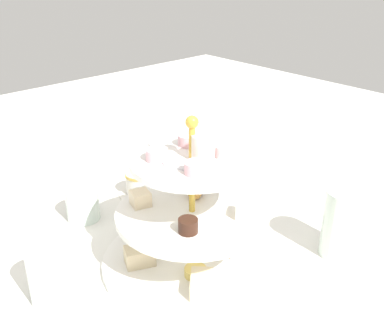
# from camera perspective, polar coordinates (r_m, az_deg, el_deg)

# --- Properties ---
(ground_plane) EXTENTS (2.40, 2.40, 0.00)m
(ground_plane) POSITION_cam_1_polar(r_m,az_deg,el_deg) (0.82, 0.00, -11.85)
(ground_plane) COLOR silver
(tiered_serving_stand) EXTENTS (0.30, 0.30, 0.26)m
(tiered_serving_stand) POSITION_cam_1_polar(r_m,az_deg,el_deg) (0.77, 0.03, -7.22)
(tiered_serving_stand) COLOR white
(tiered_serving_stand) RESTS_ON ground_plane
(water_glass_tall_right) EXTENTS (0.07, 0.07, 0.12)m
(water_glass_tall_right) POSITION_cam_1_polar(r_m,az_deg,el_deg) (0.84, 17.83, -6.83)
(water_glass_tall_right) COLOR silver
(water_glass_tall_right) RESTS_ON ground_plane
(water_glass_short_left) EXTENTS (0.06, 0.06, 0.07)m
(water_glass_short_left) POSITION_cam_1_polar(r_m,az_deg,el_deg) (0.94, -13.15, -4.68)
(water_glass_short_left) COLOR silver
(water_glass_short_left) RESTS_ON ground_plane
(teacup_with_saucer) EXTENTS (0.09, 0.09, 0.05)m
(teacup_with_saucer) POSITION_cam_1_polar(r_m,az_deg,el_deg) (1.02, -6.45, -2.34)
(teacup_with_saucer) COLOR white
(teacup_with_saucer) RESTS_ON ground_plane
(butter_knife_right) EXTENTS (0.16, 0.08, 0.00)m
(butter_knife_right) POSITION_cam_1_polar(r_m,az_deg,el_deg) (1.07, 5.92, -2.39)
(butter_knife_right) COLOR silver
(butter_knife_right) RESTS_ON ground_plane
(water_glass_mid_back) EXTENTS (0.06, 0.06, 0.10)m
(water_glass_mid_back) POSITION_cam_1_polar(r_m,az_deg,el_deg) (0.74, -17.09, -12.44)
(water_glass_mid_back) COLOR silver
(water_glass_mid_back) RESTS_ON ground_plane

